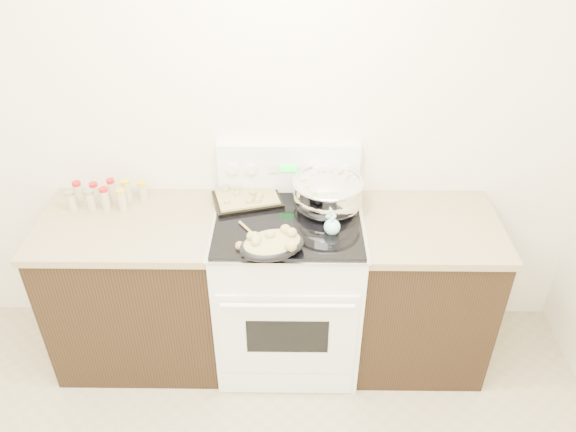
{
  "coord_description": "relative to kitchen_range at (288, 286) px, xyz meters",
  "views": [
    {
      "loc": [
        0.38,
        -0.93,
        2.57
      ],
      "look_at": [
        0.35,
        1.37,
        1.0
      ],
      "focal_mm": 35.0,
      "sensor_mm": 36.0,
      "label": 1
    }
  ],
  "objects": [
    {
      "name": "counter_left",
      "position": [
        -0.83,
        0.01,
        -0.03
      ],
      "size": [
        0.93,
        0.67,
        0.92
      ],
      "color": "black",
      "rests_on": "ground"
    },
    {
      "name": "roasting_pan",
      "position": [
        -0.07,
        -0.27,
        0.5
      ],
      "size": [
        0.38,
        0.32,
        0.11
      ],
      "color": "black",
      "rests_on": "kitchen_range"
    },
    {
      "name": "wooden_spoon",
      "position": [
        -0.2,
        -0.21,
        0.46
      ],
      "size": [
        0.17,
        0.24,
        0.04
      ],
      "color": "#A87F4C",
      "rests_on": "kitchen_range"
    },
    {
      "name": "kitchen_range",
      "position": [
        0.0,
        0.0,
        0.0
      ],
      "size": [
        0.78,
        0.73,
        1.22
      ],
      "color": "white",
      "rests_on": "ground"
    },
    {
      "name": "spice_jars",
      "position": [
        -0.97,
        0.16,
        0.49
      ],
      "size": [
        0.39,
        0.15,
        0.13
      ],
      "color": "#BFB28C",
      "rests_on": "counter_left"
    },
    {
      "name": "baking_sheet",
      "position": [
        -0.22,
        0.17,
        0.47
      ],
      "size": [
        0.4,
        0.33,
        0.06
      ],
      "color": "black",
      "rests_on": "kitchen_range"
    },
    {
      "name": "room_shell",
      "position": [
        -0.35,
        -1.42,
        1.21
      ],
      "size": [
        4.1,
        3.6,
        2.75
      ],
      "color": "white",
      "rests_on": "ground"
    },
    {
      "name": "blue_ladle",
      "position": [
        0.22,
        -0.1,
        0.49
      ],
      "size": [
        0.13,
        0.27,
        0.1
      ],
      "color": "#A0E6EE",
      "rests_on": "kitchen_range"
    },
    {
      "name": "counter_right",
      "position": [
        0.73,
        0.01,
        -0.03
      ],
      "size": [
        0.73,
        0.67,
        0.92
      ],
      "color": "black",
      "rests_on": "ground"
    },
    {
      "name": "mixing_bowl",
      "position": [
        0.2,
        0.1,
        0.54
      ],
      "size": [
        0.44,
        0.44,
        0.22
      ],
      "color": "silver",
      "rests_on": "kitchen_range"
    }
  ]
}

